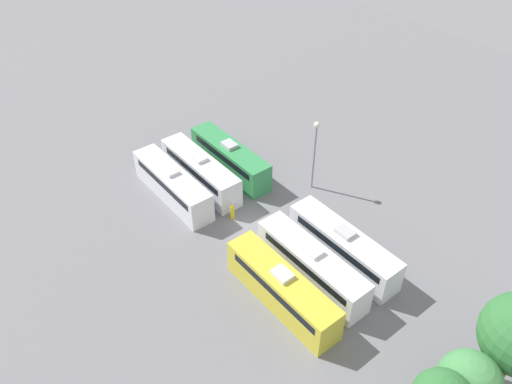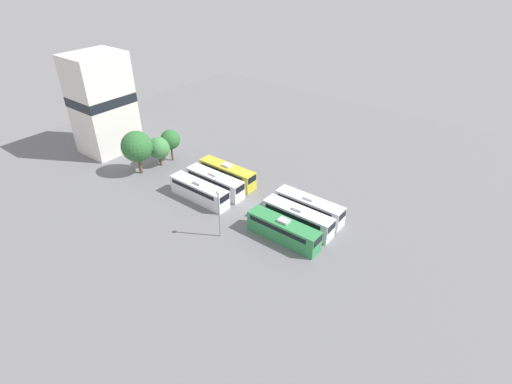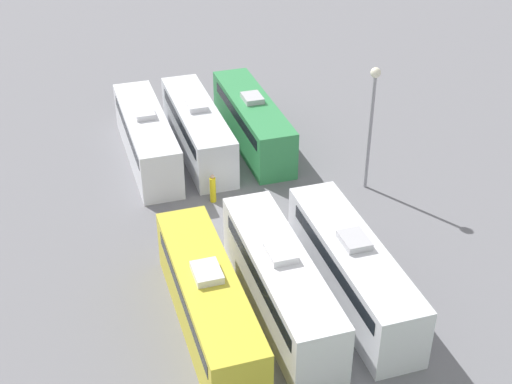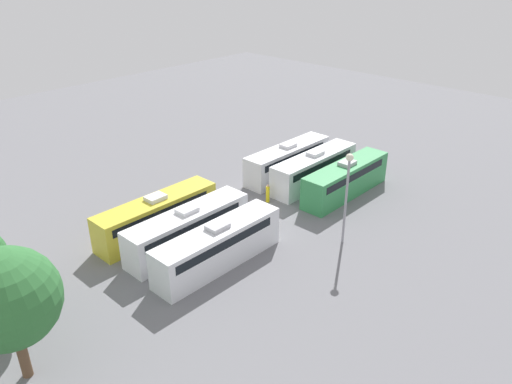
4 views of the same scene
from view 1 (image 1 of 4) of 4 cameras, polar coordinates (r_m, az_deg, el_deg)
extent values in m
plane|color=slate|center=(47.16, -0.63, -3.83)|extent=(110.66, 110.66, 0.00)
cube|color=#338C4C|center=(53.04, -3.00, 3.87)|extent=(2.49, 11.02, 3.13)
cube|color=black|center=(52.36, -2.85, 4.51)|extent=(2.53, 9.36, 0.69)
cube|color=black|center=(56.42, -6.35, 7.09)|extent=(2.19, 0.08, 1.10)
cube|color=#B2B2B7|center=(52.06, -3.06, 5.43)|extent=(1.20, 1.60, 0.35)
cube|color=silver|center=(51.38, -6.37, 2.33)|extent=(2.49, 11.02, 3.13)
cube|color=black|center=(50.67, -6.27, 2.97)|extent=(2.53, 9.36, 0.69)
cube|color=black|center=(54.85, -9.62, 5.73)|extent=(2.19, 0.08, 1.10)
cube|color=silver|center=(50.36, -6.51, 3.91)|extent=(1.20, 1.60, 0.35)
cube|color=silver|center=(49.99, -9.53, 0.79)|extent=(2.49, 11.02, 3.13)
cube|color=black|center=(49.27, -9.47, 1.43)|extent=(2.53, 9.36, 0.69)
cube|color=black|center=(53.54, -12.66, 4.37)|extent=(2.19, 0.08, 1.10)
cube|color=silver|center=(48.95, -9.74, 2.39)|extent=(1.20, 1.60, 0.35)
cube|color=silver|center=(43.57, 9.90, -6.18)|extent=(2.49, 11.02, 3.13)
cube|color=black|center=(42.84, 10.29, -5.56)|extent=(2.53, 9.36, 0.69)
cube|color=black|center=(45.66, 5.06, -1.64)|extent=(2.19, 0.08, 1.10)
cube|color=#B2B2B7|center=(42.37, 10.16, -4.52)|extent=(1.20, 1.60, 0.35)
cube|color=white|center=(41.70, 6.34, -8.33)|extent=(2.49, 11.02, 3.13)
cube|color=black|center=(40.94, 6.69, -7.73)|extent=(2.53, 9.36, 0.69)
cube|color=black|center=(43.89, 1.48, -3.47)|extent=(2.19, 0.08, 1.10)
cube|color=silver|center=(40.44, 6.51, -6.66)|extent=(1.20, 1.60, 0.35)
cube|color=gold|center=(39.85, 2.95, -11.02)|extent=(2.49, 11.02, 3.13)
cube|color=black|center=(39.06, 3.26, -10.44)|extent=(2.53, 9.36, 0.69)
cube|color=black|center=(42.10, -1.93, -5.77)|extent=(2.19, 0.08, 1.10)
cube|color=silver|center=(38.54, 3.03, -9.36)|extent=(1.20, 1.60, 0.35)
cylinder|color=gold|center=(47.44, -2.73, -2.28)|extent=(0.36, 0.36, 1.59)
sphere|color=tan|center=(46.84, -2.76, -1.44)|extent=(0.24, 0.24, 0.24)
cylinder|color=gray|center=(49.76, 6.64, 3.89)|extent=(0.20, 0.20, 7.27)
sphere|color=#EAE5C6|center=(47.68, 6.98, 7.63)|extent=(0.60, 0.60, 0.60)
cylinder|color=brown|center=(39.45, 26.57, -17.45)|extent=(0.58, 0.58, 3.41)
sphere|color=#428447|center=(35.46, 23.18, -19.34)|extent=(4.05, 4.05, 4.05)
camera|label=2|loc=(86.35, 10.12, 41.17)|focal=28.00mm
camera|label=3|loc=(16.19, 56.54, -18.33)|focal=50.00mm
camera|label=4|loc=(49.49, 53.82, 11.27)|focal=35.00mm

